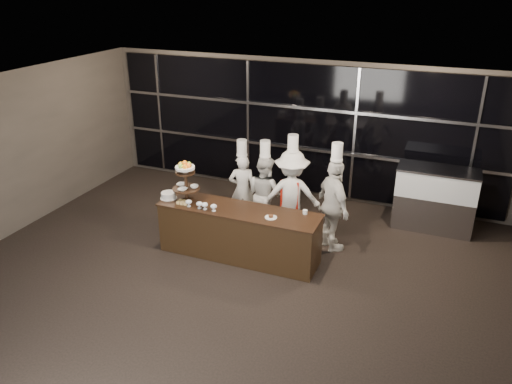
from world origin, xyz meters
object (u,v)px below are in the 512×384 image
at_px(chef_a, 242,188).
at_px(chef_b, 265,193).
at_px(layer_cake, 168,195).
at_px(chef_d, 333,205).
at_px(buffet_counter, 239,233).
at_px(display_case, 435,196).
at_px(chef_c, 291,195).
at_px(display_stand, 186,178).

height_order(chef_a, chef_b, chef_b).
height_order(layer_cake, chef_a, chef_a).
bearing_deg(chef_d, buffet_counter, -148.61).
bearing_deg(display_case, buffet_counter, -141.89).
xyz_separation_m(buffet_counter, layer_cake, (-1.34, -0.05, 0.51)).
relative_size(layer_cake, chef_d, 0.15).
bearing_deg(chef_a, display_case, 18.70).
relative_size(chef_b, chef_d, 0.90).
distance_m(display_case, chef_a, 3.72).
relative_size(layer_cake, chef_b, 0.17).
bearing_deg(chef_c, display_stand, -147.05).
xyz_separation_m(buffet_counter, chef_b, (0.04, 1.13, 0.31)).
bearing_deg(chef_c, chef_a, 170.85).
relative_size(buffet_counter, display_stand, 3.81).
relative_size(layer_cake, chef_c, 0.15).
relative_size(layer_cake, display_case, 0.20).
bearing_deg(layer_cake, chef_d, 18.43).
height_order(display_case, chef_a, chef_a).
xyz_separation_m(display_case, chef_c, (-2.46, -1.36, 0.18)).
distance_m(chef_a, chef_b, 0.51).
relative_size(display_stand, display_case, 0.50).
bearing_deg(chef_d, chef_b, 169.58).
distance_m(buffet_counter, chef_b, 1.17).
bearing_deg(chef_c, chef_b, 170.64).
bearing_deg(chef_c, buffet_counter, -120.16).
bearing_deg(display_case, chef_b, -157.19).
xyz_separation_m(display_stand, chef_c, (1.60, 1.04, -0.47)).
distance_m(chef_a, chef_c, 1.08).
bearing_deg(buffet_counter, chef_c, 59.84).
distance_m(display_stand, chef_b, 1.64).
distance_m(display_stand, display_case, 4.76).
height_order(layer_cake, chef_d, chef_d).
bearing_deg(display_stand, chef_d, 19.78).
bearing_deg(chef_c, chef_d, -11.12).
xyz_separation_m(chef_a, chef_b, (0.50, -0.08, 0.01)).
bearing_deg(chef_b, display_case, 22.81).
bearing_deg(chef_c, display_case, 28.99).
xyz_separation_m(buffet_counter, chef_c, (0.60, 1.04, 0.40)).
distance_m(buffet_counter, display_case, 3.90).
bearing_deg(display_stand, chef_c, 32.95).
relative_size(display_case, chef_d, 0.74).
height_order(chef_a, chef_c, chef_c).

